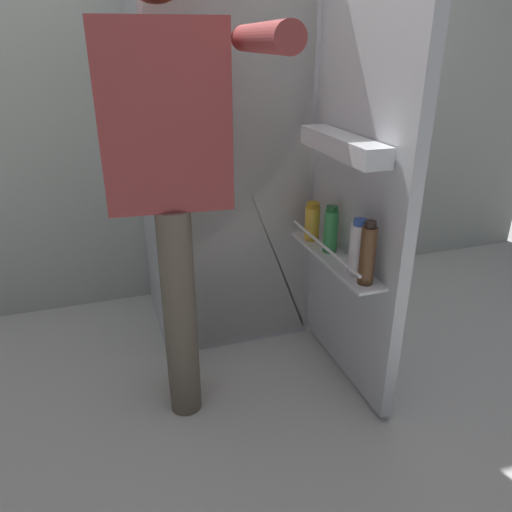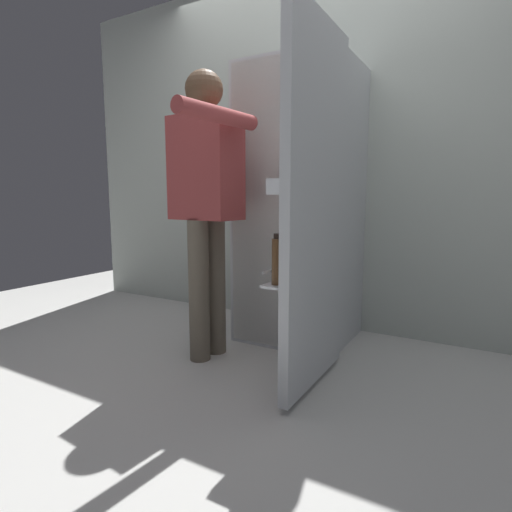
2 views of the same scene
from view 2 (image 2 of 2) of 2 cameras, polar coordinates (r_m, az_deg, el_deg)
The scene contains 4 objects.
ground_plane at distance 2.43m, azimuth 0.25°, elevation -14.75°, with size 6.31×6.31×0.00m, color silver.
kitchen_wall at distance 3.10m, azimuth 9.10°, elevation 14.27°, with size 4.40×0.10×2.56m, color beige.
refrigerator at distance 2.68m, azimuth 6.24°, elevation 6.82°, with size 0.75×1.32×1.77m.
person at distance 2.38m, azimuth -6.81°, elevation 8.96°, with size 0.53×0.74×1.64m.
Camera 2 is at (1.11, -1.94, 0.95)m, focal length 28.77 mm.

